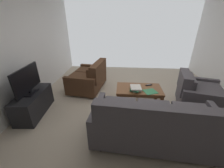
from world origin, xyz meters
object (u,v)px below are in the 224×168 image
at_px(loose_magazine, 150,92).
at_px(tv_remote, 149,85).
at_px(sofa_main, 155,124).
at_px(armchair_side, 197,94).
at_px(book_stack, 136,88).
at_px(flat_tv, 27,80).
at_px(tv_stand, 34,103).
at_px(loveseat_near, 89,78).
at_px(coffee_table, 139,91).

bearing_deg(loose_magazine, tv_remote, -25.23).
xyz_separation_m(sofa_main, tv_remote, (-0.11, -1.32, 0.05)).
bearing_deg(armchair_side, book_stack, 1.28).
bearing_deg(sofa_main, flat_tv, -14.25).
xyz_separation_m(tv_stand, flat_tv, (-0.00, 0.00, 0.53)).
height_order(flat_tv, tv_remote, flat_tv).
height_order(loveseat_near, tv_stand, loveseat_near).
height_order(book_stack, tv_remote, book_stack).
relative_size(coffee_table, loose_magazine, 3.79).
distance_m(loveseat_near, book_stack, 1.47).
distance_m(coffee_table, tv_stand, 2.31).
bearing_deg(loveseat_near, armchair_side, 163.47).
distance_m(sofa_main, book_stack, 1.07).
bearing_deg(tv_remote, tv_stand, 15.88).
distance_m(loveseat_near, coffee_table, 1.49).
relative_size(tv_remote, loose_magazine, 0.60).
height_order(loveseat_near, tv_remote, loveseat_near).
distance_m(coffee_table, armchair_side, 1.27).
bearing_deg(book_stack, armchair_side, -178.72).
height_order(armchair_side, book_stack, armchair_side).
xyz_separation_m(coffee_table, flat_tv, (2.25, 0.54, 0.43)).
bearing_deg(book_stack, tv_remote, -140.39).
bearing_deg(book_stack, sofa_main, 102.66).
relative_size(flat_tv, loose_magazine, 3.07).
relative_size(tv_stand, armchair_side, 0.92).
height_order(loveseat_near, book_stack, loveseat_near).
bearing_deg(armchair_side, sofa_main, 43.48).
distance_m(coffee_table, book_stack, 0.19).
xyz_separation_m(coffee_table, loose_magazine, (-0.23, 0.15, 0.07)).
bearing_deg(loose_magazine, loveseat_near, 39.89).
height_order(sofa_main, tv_remote, sofa_main).
xyz_separation_m(sofa_main, loose_magazine, (-0.09, -1.00, 0.04)).
distance_m(sofa_main, tv_stand, 2.47).
distance_m(armchair_side, book_stack, 1.36).
height_order(sofa_main, flat_tv, flat_tv).
relative_size(coffee_table, tv_stand, 1.02).
bearing_deg(tv_stand, tv_remote, -164.12).
bearing_deg(sofa_main, loose_magazine, -94.91).
distance_m(coffee_table, tv_remote, 0.31).
bearing_deg(coffee_table, sofa_main, 96.98).
bearing_deg(book_stack, loose_magazine, 173.11).
bearing_deg(tv_stand, armchair_side, -172.55).
relative_size(loveseat_near, tv_remote, 7.72).
distance_m(coffee_table, flat_tv, 2.35).
height_order(armchair_side, tv_remote, armchair_side).
xyz_separation_m(coffee_table, tv_stand, (2.25, 0.54, -0.10)).
relative_size(flat_tv, book_stack, 2.50).
height_order(sofa_main, book_stack, sofa_main).
relative_size(coffee_table, book_stack, 3.09).
relative_size(flat_tv, tv_remote, 5.08).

